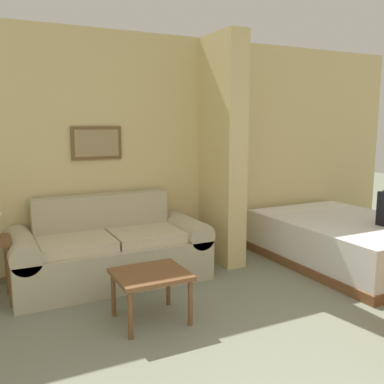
# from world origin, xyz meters

# --- Properties ---
(wall_back) EXTENTS (7.55, 0.16, 2.60)m
(wall_back) POSITION_xyz_m (-0.00, 3.66, 1.29)
(wall_back) COLOR #DBC484
(wall_back) RESTS_ON ground_plane
(wall_partition_pillar) EXTENTS (0.24, 0.70, 2.60)m
(wall_partition_pillar) POSITION_xyz_m (0.84, 3.25, 1.30)
(wall_partition_pillar) COLOR #DBC484
(wall_partition_pillar) RESTS_ON ground_plane
(couch) EXTENTS (1.97, 0.84, 0.86)m
(couch) POSITION_xyz_m (-0.53, 3.18, 0.32)
(couch) COLOR #B7AD8E
(couch) RESTS_ON ground_plane
(coffee_table) EXTENTS (0.58, 0.53, 0.42)m
(coffee_table) POSITION_xyz_m (-0.49, 2.14, 0.36)
(coffee_table) COLOR brown
(coffee_table) RESTS_ON ground_plane
(bed) EXTENTS (1.50, 2.06, 0.51)m
(bed) POSITION_xyz_m (2.11, 2.53, 0.26)
(bed) COLOR brown
(bed) RESTS_ON ground_plane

